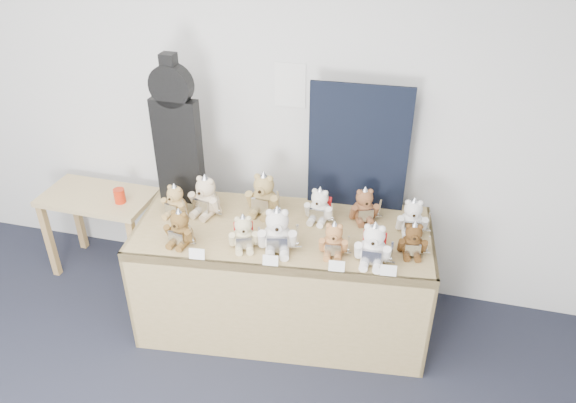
% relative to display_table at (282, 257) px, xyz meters
% --- Properties ---
extents(room_shell, '(6.00, 6.00, 6.00)m').
position_rel_display_table_xyz_m(room_shell, '(-0.11, 0.65, 0.92)').
color(room_shell, silver).
rests_on(room_shell, floor).
extents(display_table, '(1.98, 1.00, 0.79)m').
position_rel_display_table_xyz_m(display_table, '(0.00, 0.00, 0.00)').
color(display_table, olive).
rests_on(display_table, floor).
extents(side_table, '(0.83, 0.47, 0.68)m').
position_rel_display_table_xyz_m(side_table, '(-1.51, 0.32, -0.07)').
color(side_table, tan).
rests_on(side_table, floor).
extents(guitar_case, '(0.31, 0.10, 1.03)m').
position_rel_display_table_xyz_m(guitar_case, '(-0.77, 0.26, 0.67)').
color(guitar_case, black).
rests_on(guitar_case, display_table).
extents(navy_board, '(0.65, 0.05, 0.86)m').
position_rel_display_table_xyz_m(navy_board, '(0.39, 0.48, 0.60)').
color(navy_board, black).
rests_on(navy_board, display_table).
extents(red_cup, '(0.08, 0.08, 0.11)m').
position_rel_display_table_xyz_m(red_cup, '(-1.28, 0.27, 0.11)').
color(red_cup, red).
rests_on(red_cup, side_table).
extents(teddy_front_far_left, '(0.21, 0.18, 0.26)m').
position_rel_display_table_xyz_m(teddy_front_far_left, '(-0.58, -0.22, 0.27)').
color(teddy_front_far_left, brown).
rests_on(teddy_front_far_left, display_table).
extents(teddy_front_left, '(0.21, 0.20, 0.25)m').
position_rel_display_table_xyz_m(teddy_front_left, '(-0.19, -0.17, 0.27)').
color(teddy_front_left, '#C7B88C').
rests_on(teddy_front_left, display_table).
extents(teddy_front_centre, '(0.27, 0.24, 0.33)m').
position_rel_display_table_xyz_m(teddy_front_centre, '(0.01, -0.14, 0.30)').
color(teddy_front_centre, silver).
rests_on(teddy_front_centre, display_table).
extents(teddy_front_right, '(0.20, 0.17, 0.24)m').
position_rel_display_table_xyz_m(teddy_front_right, '(0.35, -0.10, 0.27)').
color(teddy_front_right, '#A66E3F').
rests_on(teddy_front_right, display_table).
extents(teddy_front_far_right, '(0.24, 0.20, 0.30)m').
position_rel_display_table_xyz_m(teddy_front_far_right, '(0.58, -0.12, 0.29)').
color(teddy_front_far_right, white).
rests_on(teddy_front_far_right, display_table).
extents(teddy_front_end, '(0.20, 0.17, 0.24)m').
position_rel_display_table_xyz_m(teddy_front_end, '(0.80, 0.02, 0.26)').
color(teddy_front_end, '#4E331A').
rests_on(teddy_front_end, display_table).
extents(teddy_back_left, '(0.25, 0.23, 0.31)m').
position_rel_display_table_xyz_m(teddy_back_left, '(-0.55, 0.14, 0.29)').
color(teddy_back_left, beige).
rests_on(teddy_back_left, display_table).
extents(teddy_back_centre_left, '(0.26, 0.22, 0.32)m').
position_rel_display_table_xyz_m(teddy_back_centre_left, '(-0.19, 0.24, 0.30)').
color(teddy_back_centre_left, '#A38951').
rests_on(teddy_back_centre_left, display_table).
extents(teddy_back_centre_right, '(0.21, 0.18, 0.26)m').
position_rel_display_table_xyz_m(teddy_back_centre_right, '(0.19, 0.24, 0.27)').
color(teddy_back_centre_right, silver).
rests_on(teddy_back_centre_right, display_table).
extents(teddy_back_right, '(0.22, 0.20, 0.26)m').
position_rel_display_table_xyz_m(teddy_back_right, '(0.47, 0.31, 0.27)').
color(teddy_back_right, brown).
rests_on(teddy_back_right, display_table).
extents(teddy_back_end, '(0.22, 0.19, 0.27)m').
position_rel_display_table_xyz_m(teddy_back_end, '(0.78, 0.25, 0.28)').
color(teddy_back_end, white).
rests_on(teddy_back_end, display_table).
extents(teddy_back_far_left, '(0.20, 0.18, 0.25)m').
position_rel_display_table_xyz_m(teddy_back_far_left, '(-0.74, 0.06, 0.27)').
color(teddy_back_far_left, '#A9874F').
rests_on(teddy_back_far_left, display_table).
extents(entry_card_a, '(0.10, 0.03, 0.07)m').
position_rel_display_table_xyz_m(entry_card_a, '(-0.42, -0.35, 0.21)').
color(entry_card_a, silver).
rests_on(entry_card_a, display_table).
extents(entry_card_b, '(0.09, 0.03, 0.07)m').
position_rel_display_table_xyz_m(entry_card_b, '(0.02, -0.30, 0.20)').
color(entry_card_b, silver).
rests_on(entry_card_b, display_table).
extents(entry_card_c, '(0.09, 0.03, 0.07)m').
position_rel_display_table_xyz_m(entry_card_c, '(0.40, -0.26, 0.20)').
color(entry_card_c, silver).
rests_on(entry_card_c, display_table).
extents(entry_card_d, '(0.09, 0.03, 0.07)m').
position_rel_display_table_xyz_m(entry_card_d, '(0.69, -0.22, 0.20)').
color(entry_card_d, silver).
rests_on(entry_card_d, display_table).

